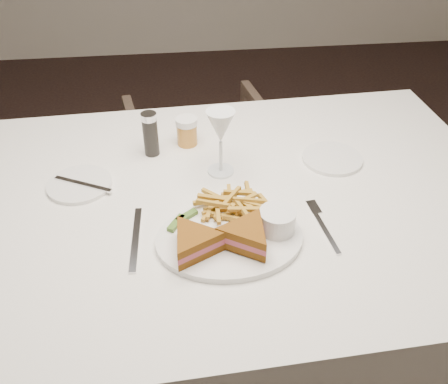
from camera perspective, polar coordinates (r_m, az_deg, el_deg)
ground at (r=1.97m, az=-10.21°, el=-12.75°), size 5.00×5.00×0.00m
table at (r=1.47m, az=-0.23°, el=-12.09°), size 1.47×1.02×0.75m
chair_far at (r=2.13m, az=-2.33°, el=3.28°), size 0.66×0.63×0.60m
table_setting at (r=1.14m, az=-0.17°, el=-0.93°), size 0.82×0.61×0.18m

